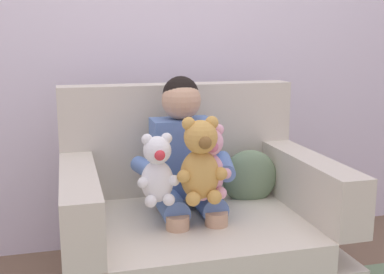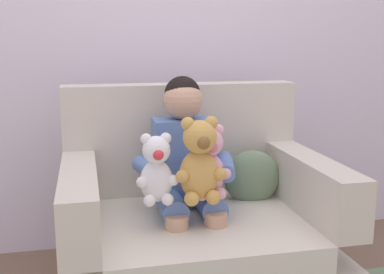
# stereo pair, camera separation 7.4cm
# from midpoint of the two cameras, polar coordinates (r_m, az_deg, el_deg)

# --- Properties ---
(back_wall) EXTENTS (6.00, 0.10, 2.60)m
(back_wall) POSITION_cam_midpoint_polar(r_m,az_deg,el_deg) (2.68, -2.26, 15.01)
(back_wall) COLOR silver
(back_wall) RESTS_ON ground
(armchair) EXTENTS (1.11, 0.86, 0.93)m
(armchair) POSITION_cam_midpoint_polar(r_m,az_deg,el_deg) (2.15, 1.41, -11.30)
(armchair) COLOR beige
(armchair) RESTS_ON ground
(seated_child) EXTENTS (0.45, 0.39, 0.82)m
(seated_child) POSITION_cam_midpoint_polar(r_m,az_deg,el_deg) (2.06, 0.34, -3.18)
(seated_child) COLOR #597AB7
(seated_child) RESTS_ON armchair
(plush_white) EXTENTS (0.16, 0.13, 0.28)m
(plush_white) POSITION_cam_midpoint_polar(r_m,az_deg,el_deg) (1.86, -3.08, -4.00)
(plush_white) COLOR white
(plush_white) RESTS_ON armchair
(plush_honey) EXTENTS (0.20, 0.16, 0.34)m
(plush_honey) POSITION_cam_midpoint_polar(r_m,az_deg,el_deg) (1.87, 2.04, -3.02)
(plush_honey) COLOR gold
(plush_honey) RESTS_ON armchair
(plush_pink) EXTENTS (0.18, 0.14, 0.30)m
(plush_pink) POSITION_cam_midpoint_polar(r_m,az_deg,el_deg) (1.92, 3.05, -3.18)
(plush_pink) COLOR #EAA8BC
(plush_pink) RESTS_ON armchair
(throw_pillow) EXTENTS (0.27, 0.15, 0.26)m
(throw_pillow) POSITION_cam_midpoint_polar(r_m,az_deg,el_deg) (2.27, 8.04, -4.80)
(throw_pillow) COLOR slate
(throw_pillow) RESTS_ON armchair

